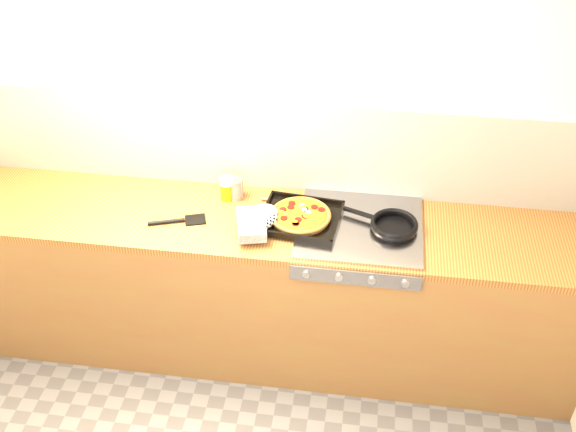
# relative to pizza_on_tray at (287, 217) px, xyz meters

# --- Properties ---
(room_shell) EXTENTS (3.20, 3.20, 3.20)m
(room_shell) POSITION_rel_pizza_on_tray_xyz_m (-0.10, 0.31, 0.21)
(room_shell) COLOR white
(room_shell) RESTS_ON ground
(counter_run) EXTENTS (3.20, 0.62, 0.90)m
(counter_run) POSITION_rel_pizza_on_tray_xyz_m (-0.10, 0.02, -0.49)
(counter_run) COLOR brown
(counter_run) RESTS_ON ground
(stovetop) EXTENTS (0.60, 0.56, 0.02)m
(stovetop) POSITION_rel_pizza_on_tray_xyz_m (0.35, 0.02, -0.04)
(stovetop) COLOR #98979D
(stovetop) RESTS_ON counter_run
(pizza_on_tray) EXTENTS (0.52, 0.43, 0.06)m
(pizza_on_tray) POSITION_rel_pizza_on_tray_xyz_m (0.00, 0.00, 0.00)
(pizza_on_tray) COLOR black
(pizza_on_tray) RESTS_ON stovetop
(frying_pan) EXTENTS (0.40, 0.30, 0.04)m
(frying_pan) POSITION_rel_pizza_on_tray_xyz_m (0.51, 0.02, -0.01)
(frying_pan) COLOR black
(frying_pan) RESTS_ON stovetop
(tomato_can) EXTENTS (0.10, 0.10, 0.11)m
(tomato_can) POSITION_rel_pizza_on_tray_xyz_m (-0.29, 0.19, 0.01)
(tomato_can) COLOR #B00E19
(tomato_can) RESTS_ON counter_run
(juice_glass) EXTENTS (0.09, 0.09, 0.13)m
(juice_glass) POSITION_rel_pizza_on_tray_xyz_m (-0.33, 0.17, 0.02)
(juice_glass) COLOR orange
(juice_glass) RESTS_ON counter_run
(wooden_spoon) EXTENTS (0.30, 0.04, 0.02)m
(wooden_spoon) POSITION_rel_pizza_on_tray_xyz_m (0.02, 0.19, -0.03)
(wooden_spoon) COLOR #AC6C49
(wooden_spoon) RESTS_ON counter_run
(black_spatula) EXTENTS (0.28, 0.14, 0.02)m
(black_spatula) POSITION_rel_pizza_on_tray_xyz_m (-0.53, -0.06, -0.03)
(black_spatula) COLOR black
(black_spatula) RESTS_ON counter_run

